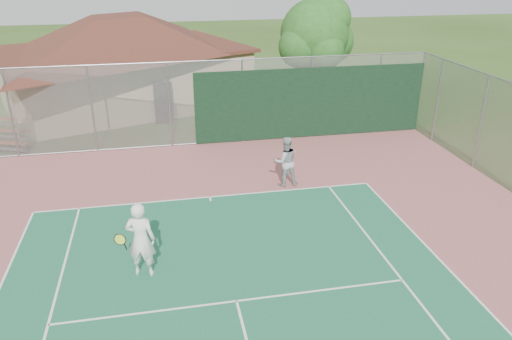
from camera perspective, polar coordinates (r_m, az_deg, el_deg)
The scene contains 6 objects.
back_fence at distance 20.91m, azimuth -1.27°, elevation 7.60°, with size 20.08×0.11×3.53m.
side_fence_right at distance 19.91m, azimuth 24.29°, elevation 4.94°, with size 0.08×9.00×3.50m.
clubhouse at distance 27.27m, azimuth -15.12°, elevation 12.88°, with size 14.64×12.08×5.42m.
tree at distance 25.56m, azimuth 6.94°, elevation 14.94°, with size 4.01×3.80×5.59m.
player_white_front at distance 12.51m, azimuth -13.05°, elevation -7.83°, with size 1.02×0.70×1.97m.
player_grey_back at distance 16.99m, azimuth 3.40°, elevation 0.94°, with size 0.87×0.69×1.75m.
Camera 1 is at (-1.39, -2.84, 7.34)m, focal length 35.00 mm.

